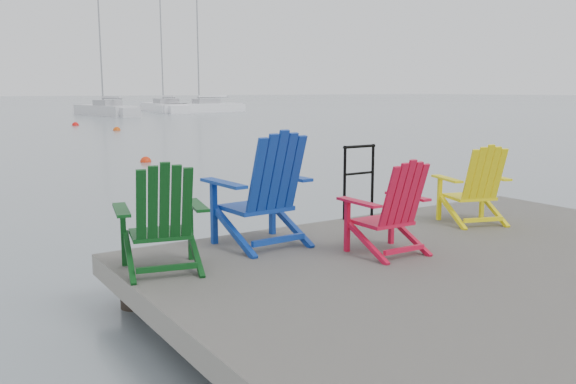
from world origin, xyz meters
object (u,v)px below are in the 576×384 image
sailboat_near (106,111)px  sailboat_far (203,108)px  chair_blue (264,189)px  chair_red (391,207)px  buoy_d (75,125)px  handrail (359,174)px  chair_green (162,217)px  buoy_c (117,130)px  chair_yellow (475,185)px  sailboat_mid (165,108)px  buoy_a (146,162)px

sailboat_near → sailboat_far: size_ratio=1.05×
chair_blue → chair_red: (0.86, -0.92, -0.12)m
chair_red → buoy_d: bearing=81.8°
handrail → sailboat_far: bearing=67.3°
chair_blue → chair_green: bearing=-169.3°
sailboat_far → buoy_c: sailboat_far is taller
chair_red → sailboat_far: 51.14m
chair_blue → chair_red: chair_blue is taller
chair_green → sailboat_far: 51.40m
chair_yellow → sailboat_mid: sailboat_mid is taller
sailboat_far → chair_red: bearing=150.5°
buoy_c → buoy_d: 5.66m
chair_green → chair_red: size_ratio=1.05×
sailboat_mid → chair_green: bearing=-104.5°
sailboat_mid → chair_blue: bearing=-103.4°
chair_yellow → sailboat_near: 45.69m
chair_yellow → buoy_d: chair_yellow is taller
chair_red → sailboat_near: sailboat_near is taller
handrail → buoy_c: bearing=79.3°
chair_yellow → chair_red: bearing=-146.5°
chair_blue → sailboat_far: 50.64m
buoy_d → buoy_a: bearing=-98.2°
chair_green → buoy_d: (6.95, 31.60, -0.98)m
chair_yellow → buoy_a: chair_yellow is taller
sailboat_near → buoy_d: sailboat_near is taller
chair_yellow → chair_green: bearing=-164.0°
chair_blue → buoy_d: 31.84m
sailboat_mid → buoy_d: sailboat_mid is taller
sailboat_near → sailboat_mid: size_ratio=0.84×
buoy_a → sailboat_mid: bearing=67.7°
buoy_a → sailboat_near: bearing=75.5°
chair_blue → chair_yellow: size_ratio=1.24×
sailboat_near → handrail: bearing=-110.9°
chair_red → sailboat_mid: 53.28m
sailboat_near → sailboat_mid: bearing=27.2°
buoy_c → buoy_d: size_ratio=0.95×
sailboat_far → buoy_c: bearing=138.5°
buoy_c → buoy_d: (-0.68, 5.62, 0.00)m
sailboat_near → buoy_c: sailboat_near is taller
handrail → chair_red: size_ratio=0.99×
handrail → buoy_c: handrail is taller
chair_green → chair_red: chair_green is taller
chair_yellow → buoy_a: bearing=106.7°
sailboat_mid → sailboat_far: bearing=-46.1°
sailboat_near → buoy_c: (-4.93, -18.70, -0.36)m
handrail → chair_blue: bearing=-161.3°
chair_blue → buoy_c: (6.44, 25.69, -1.08)m
buoy_a → sailboat_far: bearing=62.6°
sailboat_mid → sailboat_far: size_ratio=1.25×
chair_green → chair_blue: chair_blue is taller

